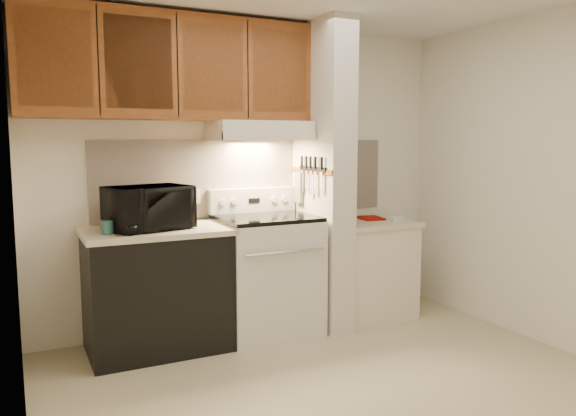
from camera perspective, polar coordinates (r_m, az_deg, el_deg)
floor at (r=3.74m, az=5.51°, el=-17.62°), size 3.60×3.60×0.00m
wall_back at (r=4.75m, az=-3.95°, el=3.28°), size 3.60×2.50×0.02m
wall_left at (r=2.89m, az=-26.04°, el=0.27°), size 0.02×3.00×2.50m
wall_right at (r=4.63m, az=24.99°, el=2.56°), size 0.02×3.00×2.50m
backsplash at (r=4.74m, az=-3.89°, el=3.09°), size 2.60×0.02×0.63m
range_body at (r=4.55m, az=-2.19°, el=-6.94°), size 0.76×0.65×0.92m
oven_window at (r=4.26m, az=-0.43°, el=-7.33°), size 0.50×0.01×0.30m
oven_handle at (r=4.18m, az=-0.20°, el=-4.53°), size 0.65×0.02×0.02m
cooktop at (r=4.46m, az=-2.22°, el=-1.01°), size 0.74×0.64×0.03m
range_backguard at (r=4.71m, az=-3.65°, el=0.81°), size 0.76×0.08×0.20m
range_display at (r=4.67m, az=-3.45°, el=0.76°), size 0.10×0.01×0.04m
range_knob_left_outer at (r=4.57m, az=-6.67°, el=0.58°), size 0.05×0.02×0.05m
range_knob_left_inner at (r=4.60m, az=-5.50°, el=0.65°), size 0.05×0.02×0.05m
range_knob_right_inner at (r=4.74m, az=-1.43°, el=0.86°), size 0.05×0.02×0.05m
range_knob_right_outer at (r=4.78m, az=-0.35°, el=0.92°), size 0.05×0.02×0.05m
dishwasher_front at (r=4.29m, az=-13.12°, el=-8.31°), size 1.00×0.63×0.87m
left_countertop at (r=4.20m, az=-13.29°, el=-2.31°), size 1.04×0.67×0.04m
spoon_rest at (r=4.44m, az=-11.24°, el=-1.40°), size 0.24×0.12×0.02m
teal_jar at (r=4.03m, az=-17.84°, el=-1.88°), size 0.11×0.11×0.09m
outlet at (r=4.57m, az=-9.38°, el=1.18°), size 0.08×0.01×0.12m
microwave at (r=4.15m, az=-13.97°, el=0.02°), size 0.65×0.52×0.31m
partition_pillar at (r=4.66m, az=3.53°, el=3.21°), size 0.22×0.70×2.50m
pillar_trim at (r=4.60m, az=2.28°, el=3.80°), size 0.01×0.70×0.04m
knife_strip at (r=4.55m, az=2.52°, el=4.01°), size 0.02×0.42×0.04m
knife_blade_a at (r=4.41m, az=3.40°, el=2.61°), size 0.01×0.03×0.16m
knife_handle_a at (r=4.40m, az=3.45°, el=4.56°), size 0.02×0.02×0.10m
knife_blade_b at (r=4.49m, az=2.78°, el=2.57°), size 0.01×0.04×0.18m
knife_handle_b at (r=4.48m, az=2.80°, el=4.61°), size 0.02×0.02×0.10m
knife_blade_c at (r=4.56m, az=2.35°, el=2.51°), size 0.01×0.04×0.20m
knife_handle_c at (r=4.55m, az=2.31°, el=4.65°), size 0.02×0.02×0.10m
knife_blade_d at (r=4.62m, az=1.89°, el=2.82°), size 0.01×0.04×0.16m
knife_handle_d at (r=4.62m, az=1.89°, el=4.68°), size 0.02×0.02×0.10m
knife_blade_e at (r=4.69m, az=1.44°, el=2.76°), size 0.01×0.04×0.18m
knife_handle_e at (r=4.69m, az=1.41°, el=4.71°), size 0.02×0.02×0.10m
oven_mitt at (r=4.75m, az=1.11°, el=2.10°), size 0.03×0.11×0.26m
right_cab_base at (r=5.03m, az=8.03°, el=-6.32°), size 0.70×0.60×0.81m
right_countertop at (r=4.95m, az=8.11°, el=-1.52°), size 0.74×0.64×0.04m
red_folder at (r=5.08m, az=8.41°, el=-1.02°), size 0.26×0.33×0.01m
white_box at (r=4.99m, az=10.85°, el=-1.06°), size 0.15×0.11×0.04m
range_hood at (r=4.54m, az=-2.91°, el=7.86°), size 0.78×0.44×0.15m
hood_lip at (r=4.34m, az=-1.79°, el=7.31°), size 0.78×0.04×0.06m
upper_cabinets at (r=4.38m, az=-11.74°, el=13.79°), size 2.18×0.33×0.77m
cab_door_a at (r=4.09m, az=-22.63°, el=13.92°), size 0.46×0.01×0.63m
cab_gap_a at (r=4.12m, az=-18.73°, el=14.03°), size 0.01×0.01×0.73m
cab_door_b at (r=4.16m, az=-14.90°, el=14.07°), size 0.46×0.01×0.63m
cab_gap_b at (r=4.23m, az=-11.17°, el=14.06°), size 0.01×0.01×0.73m
cab_door_c at (r=4.31m, az=-7.57°, el=13.99°), size 0.46×0.01×0.63m
cab_gap_c at (r=4.40m, az=-4.11°, el=13.88°), size 0.01×0.01×0.73m
cab_door_d at (r=4.52m, az=-0.82°, el=13.72°), size 0.46×0.01×0.63m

